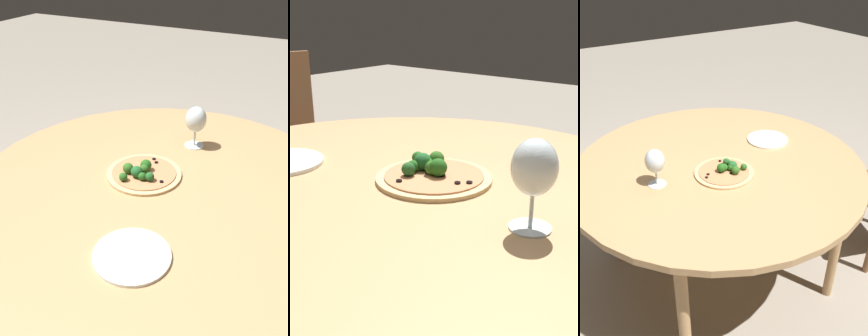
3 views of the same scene
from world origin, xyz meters
The scene contains 5 objects.
ground_plane centered at (0.00, 0.00, 0.00)m, with size 12.00×12.00×0.00m, color gray.
dining_table centered at (0.00, 0.00, 0.70)m, with size 1.39×1.39×0.76m.
pizza centered at (0.02, 0.10, 0.77)m, with size 0.27×0.27×0.06m.
wine_glass centered at (0.33, 0.02, 0.88)m, with size 0.08×0.08×0.17m.
plate_near centered at (-0.35, -0.06, 0.77)m, with size 0.22×0.22×0.01m.
Camera 1 is at (-0.98, -0.43, 1.50)m, focal length 40.00 mm.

